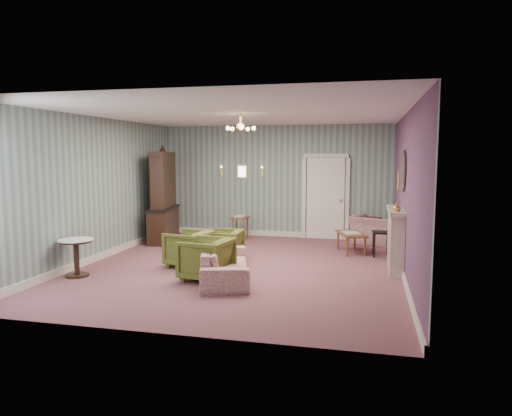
% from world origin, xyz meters
% --- Properties ---
extents(floor, '(7.00, 7.00, 0.00)m').
position_xyz_m(floor, '(0.00, 0.00, 0.00)').
color(floor, '#844C57').
rests_on(floor, ground).
extents(ceiling, '(7.00, 7.00, 0.00)m').
position_xyz_m(ceiling, '(0.00, 0.00, 2.90)').
color(ceiling, white).
rests_on(ceiling, ground).
extents(wall_back, '(6.00, 0.00, 6.00)m').
position_xyz_m(wall_back, '(0.00, 3.50, 1.45)').
color(wall_back, slate).
rests_on(wall_back, ground).
extents(wall_front, '(6.00, 0.00, 6.00)m').
position_xyz_m(wall_front, '(0.00, -3.50, 1.45)').
color(wall_front, slate).
rests_on(wall_front, ground).
extents(wall_left, '(0.00, 7.00, 7.00)m').
position_xyz_m(wall_left, '(-3.00, 0.00, 1.45)').
color(wall_left, slate).
rests_on(wall_left, ground).
extents(wall_right, '(0.00, 7.00, 7.00)m').
position_xyz_m(wall_right, '(3.00, 0.00, 1.45)').
color(wall_right, slate).
rests_on(wall_right, ground).
extents(wall_right_floral, '(0.00, 7.00, 7.00)m').
position_xyz_m(wall_right_floral, '(2.98, 0.00, 1.45)').
color(wall_right_floral, '#A8547B').
rests_on(wall_right_floral, ground).
extents(door, '(1.12, 0.12, 2.16)m').
position_xyz_m(door, '(1.30, 3.46, 1.08)').
color(door, white).
rests_on(door, floor).
extents(olive_chair_a, '(0.85, 0.89, 0.80)m').
position_xyz_m(olive_chair_a, '(-0.34, -1.05, 0.40)').
color(olive_chair_a, '#576021').
rests_on(olive_chair_a, floor).
extents(olive_chair_b, '(0.84, 0.88, 0.77)m').
position_xyz_m(olive_chair_b, '(-0.99, -0.18, 0.38)').
color(olive_chair_b, '#576021').
rests_on(olive_chair_b, floor).
extents(olive_chair_c, '(0.64, 0.68, 0.70)m').
position_xyz_m(olive_chair_c, '(-0.48, 0.45, 0.35)').
color(olive_chair_c, '#576021').
rests_on(olive_chair_c, floor).
extents(sofa_chintz, '(1.11, 2.04, 0.77)m').
position_xyz_m(sofa_chintz, '(-0.04, -0.92, 0.38)').
color(sofa_chintz, '#953C50').
rests_on(sofa_chintz, floor).
extents(wingback_chair, '(1.23, 1.04, 0.91)m').
position_xyz_m(wingback_chair, '(2.55, 3.04, 0.46)').
color(wingback_chair, '#953C50').
rests_on(wingback_chair, floor).
extents(dresser, '(0.70, 1.47, 2.35)m').
position_xyz_m(dresser, '(-2.56, 2.13, 1.17)').
color(dresser, black).
rests_on(dresser, floor).
extents(fireplace, '(0.30, 1.40, 1.16)m').
position_xyz_m(fireplace, '(2.86, 0.40, 0.58)').
color(fireplace, beige).
rests_on(fireplace, floor).
extents(mantel_vase, '(0.15, 0.15, 0.15)m').
position_xyz_m(mantel_vase, '(2.84, 0.00, 1.23)').
color(mantel_vase, gold).
rests_on(mantel_vase, fireplace).
extents(oval_mirror, '(0.04, 0.76, 0.84)m').
position_xyz_m(oval_mirror, '(2.96, 0.40, 1.85)').
color(oval_mirror, white).
rests_on(oval_mirror, wall_right).
extents(framed_print, '(0.04, 0.34, 0.42)m').
position_xyz_m(framed_print, '(2.97, 1.75, 1.60)').
color(framed_print, gold).
rests_on(framed_print, wall_right).
extents(coffee_table, '(0.74, 0.98, 0.45)m').
position_xyz_m(coffee_table, '(2.01, 1.82, 0.22)').
color(coffee_table, brown).
rests_on(coffee_table, floor).
extents(side_table_black, '(0.38, 0.38, 0.54)m').
position_xyz_m(side_table_black, '(2.64, 1.54, 0.27)').
color(side_table_black, black).
rests_on(side_table_black, floor).
extents(pedestal_table, '(0.65, 0.65, 0.67)m').
position_xyz_m(pedestal_table, '(-2.65, -1.35, 0.33)').
color(pedestal_table, black).
rests_on(pedestal_table, floor).
extents(nesting_table, '(0.38, 0.48, 0.63)m').
position_xyz_m(nesting_table, '(-0.79, 2.85, 0.31)').
color(nesting_table, brown).
rests_on(nesting_table, floor).
extents(gilt_mirror_back, '(0.28, 0.06, 0.36)m').
position_xyz_m(gilt_mirror_back, '(-0.90, 3.46, 1.70)').
color(gilt_mirror_back, gold).
rests_on(gilt_mirror_back, wall_back).
extents(sconce_left, '(0.16, 0.12, 0.30)m').
position_xyz_m(sconce_left, '(-1.45, 3.44, 1.70)').
color(sconce_left, gold).
rests_on(sconce_left, wall_back).
extents(sconce_right, '(0.16, 0.12, 0.30)m').
position_xyz_m(sconce_right, '(-0.35, 3.44, 1.70)').
color(sconce_right, gold).
rests_on(sconce_right, wall_back).
extents(chandelier, '(0.56, 0.56, 0.36)m').
position_xyz_m(chandelier, '(0.00, 0.00, 2.63)').
color(chandelier, gold).
rests_on(chandelier, ceiling).
extents(burgundy_cushion, '(0.41, 0.28, 0.39)m').
position_xyz_m(burgundy_cushion, '(2.50, 2.89, 0.48)').
color(burgundy_cushion, maroon).
rests_on(burgundy_cushion, wingback_chair).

